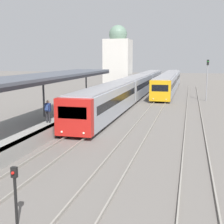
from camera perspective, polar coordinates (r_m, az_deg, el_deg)
name	(u,v)px	position (r m, az deg, el deg)	size (l,w,h in m)	color
platform_canopy	(43,76)	(25.55, -12.44, 6.37)	(4.00, 26.61, 3.37)	#4C515B
person_on_platform	(48,110)	(23.21, -11.66, 0.44)	(0.40, 0.40, 1.66)	#2D2D33
train_near	(136,85)	(46.20, 4.46, 4.90)	(2.69, 51.69, 3.00)	red
train_far	(169,81)	(55.74, 10.38, 5.60)	(2.67, 33.30, 3.00)	gold
signal_post_near	(15,190)	(11.18, -17.29, -13.44)	(0.20, 0.21, 2.06)	black
signal_mast_far	(207,75)	(42.88, 17.02, 6.41)	(0.28, 0.29, 5.41)	gray
distant_domed_building	(118,62)	(50.19, 1.10, 9.11)	(4.00, 4.00, 10.72)	silver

